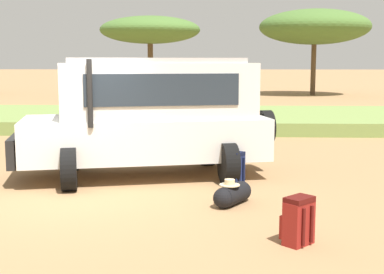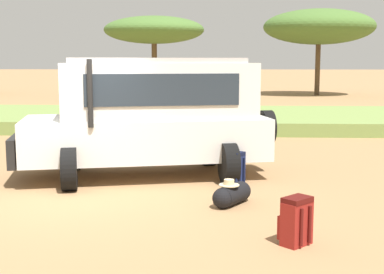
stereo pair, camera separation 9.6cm
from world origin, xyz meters
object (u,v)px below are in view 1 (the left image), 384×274
Objects in this scene: backpack_beside_front_wheel at (235,169)px; safari_vehicle at (151,114)px; duffel_bag_low_black_case at (233,194)px; acacia_tree_left_mid at (150,30)px; acacia_tree_centre_back at (315,27)px; backpack_cluster_center at (298,221)px.

safari_vehicle is at bearing 156.87° from backpack_beside_front_wheel.
backpack_beside_front_wheel is 1.45m from duffel_bag_low_black_case.
acacia_tree_centre_back is (11.41, 1.97, 0.31)m from acacia_tree_left_mid.
backpack_cluster_center is at bearing -68.08° from duffel_bag_low_black_case.
backpack_cluster_center is (0.69, -3.38, -0.01)m from backpack_beside_front_wheel.
duffel_bag_low_black_case is at bearing -102.77° from acacia_tree_centre_back.
acacia_tree_centre_back is (6.69, 28.48, 4.48)m from backpack_beside_front_wheel.
backpack_beside_front_wheel is at bearing -23.13° from safari_vehicle.
acacia_tree_centre_back is at bearing 76.77° from backpack_beside_front_wheel.
backpack_beside_front_wheel is (1.71, -0.73, -0.98)m from safari_vehicle.
safari_vehicle is 2.93m from duffel_bag_low_black_case.
safari_vehicle is at bearing 126.69° from duffel_bag_low_black_case.
backpack_beside_front_wheel is 0.77× the size of duffel_bag_low_black_case.
safari_vehicle is 2.10m from backpack_beside_front_wheel.
backpack_beside_front_wheel is at bearing -79.90° from acacia_tree_left_mid.
acacia_tree_centre_back reaches higher than acacia_tree_left_mid.
acacia_tree_left_mid is at bearing 96.67° from safari_vehicle.
backpack_beside_front_wheel is 1.02× the size of backpack_cluster_center.
safari_vehicle is 8.59× the size of backpack_cluster_center.
duffel_bag_low_black_case is 28.66m from acacia_tree_left_mid.
safari_vehicle is 6.48× the size of duffel_bag_low_black_case.
safari_vehicle reaches higher than duffel_bag_low_black_case.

